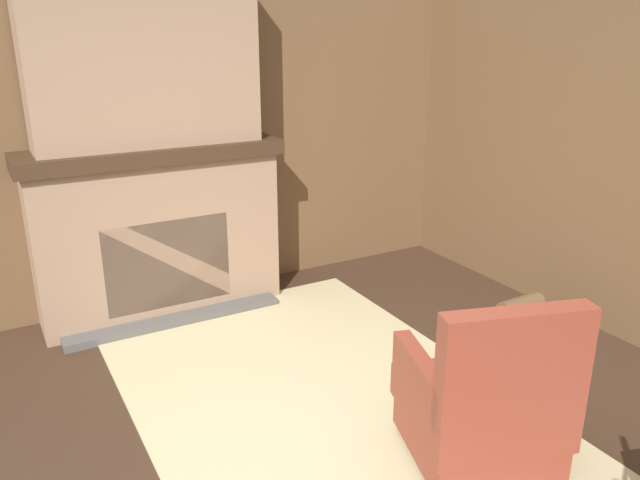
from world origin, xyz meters
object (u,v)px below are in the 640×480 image
armchair (483,406)px  firewood_stack (519,319)px  storage_case (204,131)px  oil_lamp_vase (71,139)px  decorative_plate_on_mantel (132,130)px

armchair → firewood_stack: (-0.98, 1.31, -0.25)m
firewood_stack → storage_case: size_ratio=1.87×
oil_lamp_vase → decorative_plate_on_mantel: 0.43m
oil_lamp_vase → decorative_plate_on_mantel: size_ratio=1.01×
armchair → storage_case: 2.94m
firewood_stack → decorative_plate_on_mantel: 3.18m
armchair → decorative_plate_on_mantel: 3.10m
armchair → oil_lamp_vase: oil_lamp_vase is taller
storage_case → decorative_plate_on_mantel: (-0.02, -0.54, 0.05)m
firewood_stack → storage_case: bearing=-134.5°
firewood_stack → decorative_plate_on_mantel: decorative_plate_on_mantel is taller
armchair → oil_lamp_vase: size_ratio=4.25×
armchair → firewood_stack: armchair is taller
decorative_plate_on_mantel → firewood_stack: bearing=52.8°
firewood_stack → decorative_plate_on_mantel: size_ratio=2.03×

